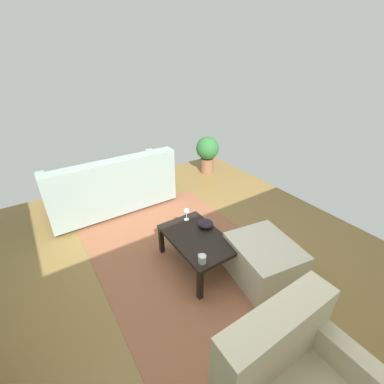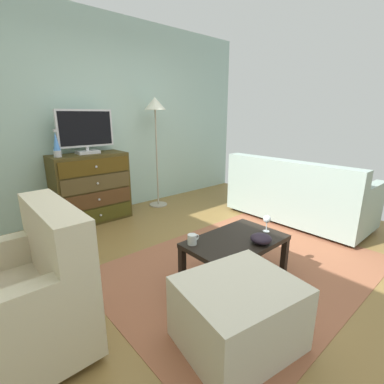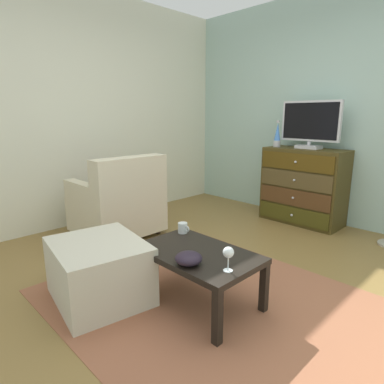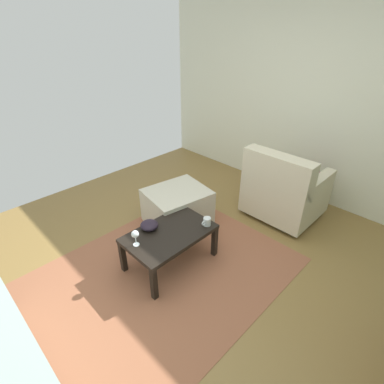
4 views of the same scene
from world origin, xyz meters
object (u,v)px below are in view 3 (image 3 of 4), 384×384
(tv, at_px, (310,124))
(bowl_decorative, at_px, (189,258))
(wine_glass, at_px, (228,253))
(armchair, at_px, (119,204))
(lava_lamp, at_px, (277,135))
(dresser, at_px, (303,186))
(ottoman, at_px, (99,271))
(mug, at_px, (183,228))
(coffee_table, at_px, (197,258))

(tv, height_order, bowl_decorative, tv)
(wine_glass, height_order, bowl_decorative, wine_glass)
(tv, bearing_deg, armchair, -122.64)
(lava_lamp, distance_m, armchair, 2.14)
(dresser, height_order, armchair, dresser)
(ottoman, bearing_deg, wine_glass, 24.64)
(tv, xyz_separation_m, lava_lamp, (-0.39, -0.07, -0.15))
(mug, bearing_deg, coffee_table, -27.88)
(mug, bearing_deg, ottoman, -106.51)
(bowl_decorative, xyz_separation_m, ottoman, (-0.64, -0.29, -0.21))
(tv, height_order, lava_lamp, tv)
(lava_lamp, distance_m, ottoman, 2.81)
(coffee_table, xyz_separation_m, ottoman, (-0.54, -0.47, -0.12))
(coffee_table, distance_m, wine_glass, 0.38)
(mug, distance_m, ottoman, 0.72)
(dresser, xyz_separation_m, coffee_table, (0.36, -2.24, -0.12))
(ottoman, bearing_deg, armchair, 141.25)
(ottoman, bearing_deg, bowl_decorative, 24.69)
(lava_lamp, height_order, wine_glass, lava_lamp)
(wine_glass, xyz_separation_m, bowl_decorative, (-0.24, -0.11, -0.08))
(lava_lamp, relative_size, wine_glass, 2.10)
(dresser, distance_m, bowl_decorative, 2.47)
(coffee_table, bearing_deg, wine_glass, -12.48)
(dresser, bearing_deg, tv, 58.87)
(dresser, relative_size, bowl_decorative, 5.42)
(coffee_table, relative_size, bowl_decorative, 4.88)
(tv, relative_size, bowl_decorative, 4.06)
(bowl_decorative, bearing_deg, tv, 100.25)
(lava_lamp, relative_size, bowl_decorative, 1.86)
(armchair, height_order, ottoman, armchair)
(lava_lamp, bearing_deg, wine_glass, -64.71)
(wine_glass, bearing_deg, armchair, 167.35)
(wine_glass, bearing_deg, mug, 159.39)
(wine_glass, xyz_separation_m, ottoman, (-0.87, -0.40, -0.29))
(dresser, height_order, mug, dresser)
(coffee_table, height_order, mug, mug)
(coffee_table, xyz_separation_m, wine_glass, (0.34, -0.07, 0.17))
(bowl_decorative, relative_size, ottoman, 0.25)
(coffee_table, relative_size, armchair, 0.96)
(dresser, bearing_deg, armchair, -122.66)
(dresser, distance_m, coffee_table, 2.27)
(dresser, distance_m, lava_lamp, 0.72)
(wine_glass, bearing_deg, tv, 106.18)
(tv, xyz_separation_m, wine_glass, (0.68, -2.34, -0.72))
(dresser, height_order, wine_glass, dresser)
(tv, distance_m, bowl_decorative, 2.61)
(wine_glass, relative_size, armchair, 0.17)
(wine_glass, bearing_deg, lava_lamp, 115.29)
(tv, bearing_deg, ottoman, -94.05)
(mug, bearing_deg, bowl_decorative, -39.41)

